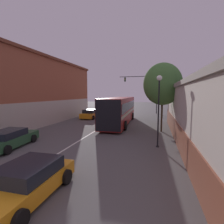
{
  "coord_description": "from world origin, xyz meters",
  "views": [
    {
      "loc": [
        5.88,
        -1.02,
        3.74
      ],
      "look_at": [
        1.06,
        18.21,
        1.68
      ],
      "focal_mm": 28.0,
      "sensor_mm": 36.0,
      "label": 1
    }
  ],
  "objects_px": {
    "bus": "(119,109)",
    "street_tree_near": "(163,84)",
    "parked_car_left_mid": "(91,114)",
    "traffic_signal_gantry": "(146,86)",
    "street_tree_far": "(163,95)",
    "street_lamp": "(159,102)",
    "parked_car_left_near": "(9,139)",
    "hatchback_foreground": "(26,182)"
  },
  "relations": [
    {
      "from": "parked_car_left_mid",
      "to": "street_tree_far",
      "type": "xyz_separation_m",
      "value": [
        10.75,
        3.17,
        2.92
      ]
    },
    {
      "from": "traffic_signal_gantry",
      "to": "street_tree_near",
      "type": "distance_m",
      "value": 16.69
    },
    {
      "from": "bus",
      "to": "hatchback_foreground",
      "type": "bearing_deg",
      "value": 178.06
    },
    {
      "from": "bus",
      "to": "parked_car_left_mid",
      "type": "distance_m",
      "value": 6.7
    },
    {
      "from": "bus",
      "to": "parked_car_left_mid",
      "type": "relative_size",
      "value": 2.72
    },
    {
      "from": "hatchback_foreground",
      "to": "street_tree_far",
      "type": "xyz_separation_m",
      "value": [
        5.49,
        23.33,
        2.98
      ]
    },
    {
      "from": "bus",
      "to": "street_tree_far",
      "type": "relative_size",
      "value": 2.45
    },
    {
      "from": "street_tree_near",
      "to": "parked_car_left_mid",
      "type": "bearing_deg",
      "value": 144.37
    },
    {
      "from": "hatchback_foreground",
      "to": "street_lamp",
      "type": "height_order",
      "value": "street_lamp"
    },
    {
      "from": "parked_car_left_near",
      "to": "parked_car_left_mid",
      "type": "distance_m",
      "value": 15.4
    },
    {
      "from": "bus",
      "to": "hatchback_foreground",
      "type": "relative_size",
      "value": 2.95
    },
    {
      "from": "street_lamp",
      "to": "hatchback_foreground",
      "type": "bearing_deg",
      "value": -122.12
    },
    {
      "from": "street_tree_near",
      "to": "street_tree_far",
      "type": "bearing_deg",
      "value": 87.65
    },
    {
      "from": "bus",
      "to": "street_tree_near",
      "type": "xyz_separation_m",
      "value": [
        4.99,
        -3.52,
        2.84
      ]
    },
    {
      "from": "bus",
      "to": "hatchback_foreground",
      "type": "distance_m",
      "value": 16.33
    },
    {
      "from": "street_tree_near",
      "to": "traffic_signal_gantry",
      "type": "bearing_deg",
      "value": 98.33
    },
    {
      "from": "parked_car_left_mid",
      "to": "street_tree_near",
      "type": "height_order",
      "value": "street_tree_near"
    },
    {
      "from": "hatchback_foreground",
      "to": "bus",
      "type": "bearing_deg",
      "value": -0.26
    },
    {
      "from": "hatchback_foreground",
      "to": "street_tree_far",
      "type": "height_order",
      "value": "street_tree_far"
    },
    {
      "from": "bus",
      "to": "parked_car_left_near",
      "type": "relative_size",
      "value": 2.61
    },
    {
      "from": "parked_car_left_near",
      "to": "traffic_signal_gantry",
      "type": "relative_size",
      "value": 0.64
    },
    {
      "from": "street_lamp",
      "to": "parked_car_left_mid",
      "type": "bearing_deg",
      "value": 127.9
    },
    {
      "from": "hatchback_foreground",
      "to": "street_tree_near",
      "type": "distance_m",
      "value": 14.33
    },
    {
      "from": "traffic_signal_gantry",
      "to": "street_lamp",
      "type": "relative_size",
      "value": 1.48
    },
    {
      "from": "street_tree_far",
      "to": "hatchback_foreground",
      "type": "bearing_deg",
      "value": -103.25
    },
    {
      "from": "parked_car_left_mid",
      "to": "street_lamp",
      "type": "xyz_separation_m",
      "value": [
        9.92,
        -12.74,
        2.52
      ]
    },
    {
      "from": "bus",
      "to": "traffic_signal_gantry",
      "type": "height_order",
      "value": "traffic_signal_gantry"
    },
    {
      "from": "street_tree_far",
      "to": "street_tree_near",
      "type": "bearing_deg",
      "value": -92.35
    },
    {
      "from": "bus",
      "to": "street_tree_far",
      "type": "height_order",
      "value": "street_tree_far"
    },
    {
      "from": "street_lamp",
      "to": "street_tree_far",
      "type": "distance_m",
      "value": 15.94
    },
    {
      "from": "bus",
      "to": "traffic_signal_gantry",
      "type": "xyz_separation_m",
      "value": [
        2.57,
        12.98,
        3.41
      ]
    },
    {
      "from": "traffic_signal_gantry",
      "to": "street_lamp",
      "type": "bearing_deg",
      "value": -84.73
    },
    {
      "from": "parked_car_left_near",
      "to": "traffic_signal_gantry",
      "type": "distance_m",
      "value": 26.2
    },
    {
      "from": "traffic_signal_gantry",
      "to": "street_tree_near",
      "type": "relative_size",
      "value": 1.1
    },
    {
      "from": "parked_car_left_mid",
      "to": "street_tree_near",
      "type": "relative_size",
      "value": 0.68
    },
    {
      "from": "traffic_signal_gantry",
      "to": "street_tree_near",
      "type": "xyz_separation_m",
      "value": [
        2.42,
        -16.5,
        -0.58
      ]
    },
    {
      "from": "parked_car_left_mid",
      "to": "bus",
      "type": "bearing_deg",
      "value": -124.56
    },
    {
      "from": "bus",
      "to": "parked_car_left_mid",
      "type": "bearing_deg",
      "value": 52.3
    },
    {
      "from": "hatchback_foreground",
      "to": "street_tree_near",
      "type": "xyz_separation_m",
      "value": [
        5.06,
        12.76,
        4.09
      ]
    },
    {
      "from": "parked_car_left_near",
      "to": "street_tree_far",
      "type": "xyz_separation_m",
      "value": [
        10.87,
        18.58,
        2.97
      ]
    },
    {
      "from": "traffic_signal_gantry",
      "to": "street_tree_far",
      "type": "height_order",
      "value": "traffic_signal_gantry"
    },
    {
      "from": "parked_car_left_near",
      "to": "traffic_signal_gantry",
      "type": "xyz_separation_m",
      "value": [
        8.02,
        24.51,
        4.65
      ]
    }
  ]
}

